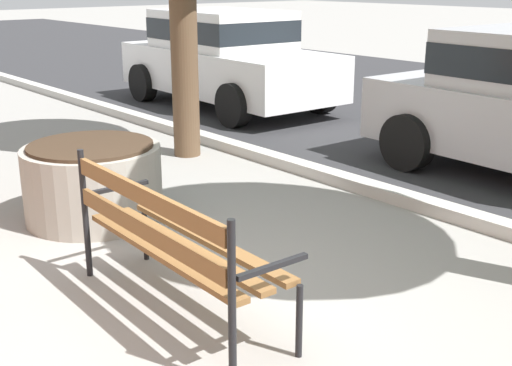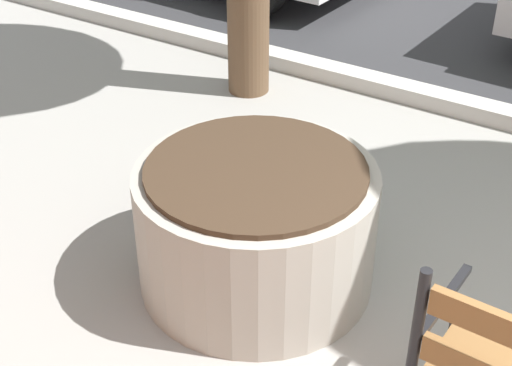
# 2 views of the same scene
# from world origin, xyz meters

# --- Properties ---
(concrete_planter) EXTENTS (1.22, 1.22, 0.69)m
(concrete_planter) POSITION_xyz_m (-2.03, 0.47, 0.34)
(concrete_planter) COLOR gray
(concrete_planter) RESTS_ON ground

